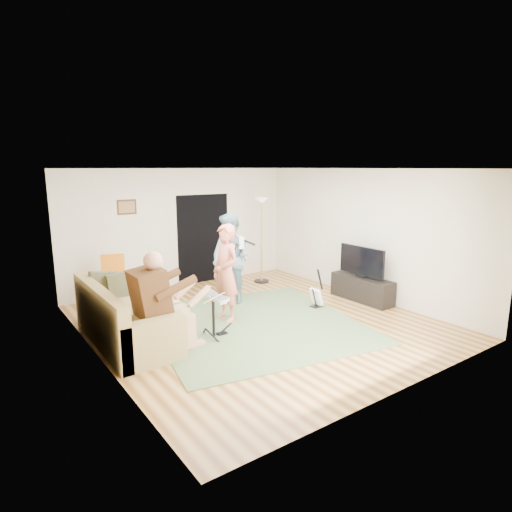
{
  "coord_description": "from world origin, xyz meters",
  "views": [
    {
      "loc": [
        -4.24,
        -5.93,
        2.72
      ],
      "look_at": [
        0.18,
        0.3,
        1.13
      ],
      "focal_mm": 30.0,
      "sensor_mm": 36.0,
      "label": 1
    }
  ],
  "objects_px": {
    "sofa": "(120,324)",
    "guitar_spare": "(316,297)",
    "singer": "(226,273)",
    "torchiere_lamp": "(262,225)",
    "guitarist": "(231,259)",
    "tv_cabinet": "(362,289)",
    "television": "(362,261)",
    "dining_chair": "(114,291)",
    "drum_kit": "(214,318)"
  },
  "relations": [
    {
      "from": "drum_kit",
      "to": "guitar_spare",
      "type": "bearing_deg",
      "value": 3.35
    },
    {
      "from": "singer",
      "to": "guitarist",
      "type": "distance_m",
      "value": 1.02
    },
    {
      "from": "drum_kit",
      "to": "dining_chair",
      "type": "bearing_deg",
      "value": 111.71
    },
    {
      "from": "drum_kit",
      "to": "singer",
      "type": "distance_m",
      "value": 1.0
    },
    {
      "from": "sofa",
      "to": "guitar_spare",
      "type": "height_order",
      "value": "sofa"
    },
    {
      "from": "guitar_spare",
      "to": "dining_chair",
      "type": "relative_size",
      "value": 0.72
    },
    {
      "from": "drum_kit",
      "to": "tv_cabinet",
      "type": "relative_size",
      "value": 0.53
    },
    {
      "from": "guitar_spare",
      "to": "television",
      "type": "bearing_deg",
      "value": -11.05
    },
    {
      "from": "sofa",
      "to": "guitarist",
      "type": "height_order",
      "value": "guitarist"
    },
    {
      "from": "guitarist",
      "to": "torchiere_lamp",
      "type": "height_order",
      "value": "torchiere_lamp"
    },
    {
      "from": "tv_cabinet",
      "to": "singer",
      "type": "bearing_deg",
      "value": 167.49
    },
    {
      "from": "guitar_spare",
      "to": "drum_kit",
      "type": "bearing_deg",
      "value": -176.65
    },
    {
      "from": "singer",
      "to": "tv_cabinet",
      "type": "height_order",
      "value": "singer"
    },
    {
      "from": "singer",
      "to": "torchiere_lamp",
      "type": "height_order",
      "value": "torchiere_lamp"
    },
    {
      "from": "drum_kit",
      "to": "television",
      "type": "distance_m",
      "value": 3.49
    },
    {
      "from": "tv_cabinet",
      "to": "sofa",
      "type": "bearing_deg",
      "value": 171.57
    },
    {
      "from": "torchiere_lamp",
      "to": "tv_cabinet",
      "type": "xyz_separation_m",
      "value": [
        0.84,
        -2.39,
        -1.14
      ]
    },
    {
      "from": "singer",
      "to": "guitar_spare",
      "type": "distance_m",
      "value": 1.98
    },
    {
      "from": "singer",
      "to": "torchiere_lamp",
      "type": "bearing_deg",
      "value": 127.88
    },
    {
      "from": "dining_chair",
      "to": "television",
      "type": "bearing_deg",
      "value": -9.81
    },
    {
      "from": "singer",
      "to": "television",
      "type": "bearing_deg",
      "value": 74.92
    },
    {
      "from": "singer",
      "to": "television",
      "type": "relative_size",
      "value": 1.58
    },
    {
      "from": "guitarist",
      "to": "television",
      "type": "bearing_deg",
      "value": 39.43
    },
    {
      "from": "guitar_spare",
      "to": "television",
      "type": "distance_m",
      "value": 1.23
    },
    {
      "from": "sofa",
      "to": "tv_cabinet",
      "type": "distance_m",
      "value": 4.86
    },
    {
      "from": "drum_kit",
      "to": "singer",
      "type": "bearing_deg",
      "value": 44.23
    },
    {
      "from": "sofa",
      "to": "television",
      "type": "height_order",
      "value": "television"
    },
    {
      "from": "torchiere_lamp",
      "to": "dining_chair",
      "type": "xyz_separation_m",
      "value": [
        -3.56,
        -0.06,
        -1.01
      ]
    },
    {
      "from": "sofa",
      "to": "drum_kit",
      "type": "bearing_deg",
      "value": -26.48
    },
    {
      "from": "sofa",
      "to": "dining_chair",
      "type": "relative_size",
      "value": 2.18
    },
    {
      "from": "sofa",
      "to": "singer",
      "type": "distance_m",
      "value": 1.98
    },
    {
      "from": "guitar_spare",
      "to": "torchiere_lamp",
      "type": "relative_size",
      "value": 0.38
    },
    {
      "from": "sofa",
      "to": "torchiere_lamp",
      "type": "relative_size",
      "value": 1.16
    },
    {
      "from": "dining_chair",
      "to": "drum_kit",
      "type": "bearing_deg",
      "value": -49.94
    },
    {
      "from": "drum_kit",
      "to": "guitar_spare",
      "type": "distance_m",
      "value": 2.42
    },
    {
      "from": "sofa",
      "to": "singer",
      "type": "height_order",
      "value": "singer"
    },
    {
      "from": "sofa",
      "to": "guitar_spare",
      "type": "bearing_deg",
      "value": -7.8
    },
    {
      "from": "guitarist",
      "to": "torchiere_lamp",
      "type": "xyz_separation_m",
      "value": [
        1.45,
        0.93,
        0.48
      ]
    },
    {
      "from": "tv_cabinet",
      "to": "television",
      "type": "bearing_deg",
      "value": 180.0
    },
    {
      "from": "torchiere_lamp",
      "to": "tv_cabinet",
      "type": "bearing_deg",
      "value": -70.62
    },
    {
      "from": "torchiere_lamp",
      "to": "tv_cabinet",
      "type": "distance_m",
      "value": 2.78
    },
    {
      "from": "singer",
      "to": "torchiere_lamp",
      "type": "xyz_separation_m",
      "value": [
        2.06,
        1.75,
        0.51
      ]
    },
    {
      "from": "sofa",
      "to": "tv_cabinet",
      "type": "relative_size",
      "value": 1.68
    },
    {
      "from": "guitar_spare",
      "to": "torchiere_lamp",
      "type": "height_order",
      "value": "torchiere_lamp"
    },
    {
      "from": "singer",
      "to": "torchiere_lamp",
      "type": "relative_size",
      "value": 0.86
    },
    {
      "from": "sofa",
      "to": "guitarist",
      "type": "xyz_separation_m",
      "value": [
        2.52,
        0.75,
        0.59
      ]
    },
    {
      "from": "guitar_spare",
      "to": "torchiere_lamp",
      "type": "bearing_deg",
      "value": 83.45
    },
    {
      "from": "guitar_spare",
      "to": "tv_cabinet",
      "type": "bearing_deg",
      "value": -10.55
    },
    {
      "from": "guitarist",
      "to": "drum_kit",
      "type": "bearing_deg",
      "value": -58.44
    },
    {
      "from": "singer",
      "to": "dining_chair",
      "type": "relative_size",
      "value": 1.63
    }
  ]
}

